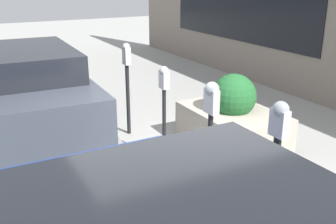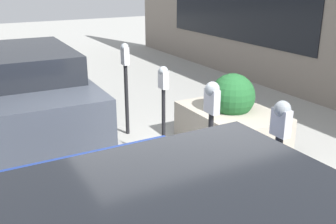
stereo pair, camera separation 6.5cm
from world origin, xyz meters
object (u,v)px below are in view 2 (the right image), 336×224
at_px(parking_meter_second, 211,113).
at_px(planter_box, 231,121).
at_px(parking_meter_middle, 163,94).
at_px(parked_car_middle, 16,89).
at_px(parking_meter_fourth, 126,74).
at_px(parking_meter_nearest, 278,151).

height_order(parking_meter_second, planter_box, parking_meter_second).
relative_size(parking_meter_middle, parked_car_middle, 0.33).
bearing_deg(parked_car_middle, parking_meter_fourth, -115.67).
bearing_deg(planter_box, parking_meter_second, 132.91).
bearing_deg(parking_meter_second, parking_meter_middle, 0.12).
relative_size(parking_meter_nearest, parking_meter_middle, 1.09).
bearing_deg(parking_meter_middle, parking_meter_second, -179.88).
bearing_deg(parking_meter_middle, parking_meter_fourth, 2.38).
bearing_deg(parking_meter_nearest, planter_box, -28.40).
height_order(parking_meter_second, parking_meter_middle, parking_meter_second).
distance_m(parking_meter_nearest, parking_meter_second, 1.06).
bearing_deg(planter_box, parked_car_middle, 53.30).
bearing_deg(planter_box, parking_meter_nearest, 151.60).
relative_size(parking_meter_middle, planter_box, 0.87).
bearing_deg(parking_meter_nearest, parking_meter_fourth, 0.91).
distance_m(parking_meter_nearest, parked_car_middle, 4.54).
bearing_deg(parked_car_middle, parking_meter_nearest, -156.96).
relative_size(parking_meter_nearest, planter_box, 0.94).
xyz_separation_m(parking_meter_nearest, parking_meter_middle, (2.20, 0.00, -0.02)).
relative_size(parking_meter_fourth, planter_box, 0.96).
xyz_separation_m(parking_meter_second, parking_meter_middle, (1.14, 0.00, -0.07)).
relative_size(parking_meter_nearest, parking_meter_fourth, 0.98).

